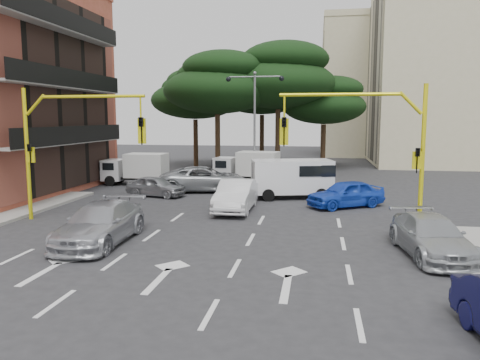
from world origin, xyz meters
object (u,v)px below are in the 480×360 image
(car_silver_cross_a, at_px, (205,179))
(street_lamp_center, at_px, (255,107))
(car_silver_wagon, at_px, (100,223))
(box_truck_a, at_px, (135,169))
(car_blue_compact, at_px, (346,194))
(van_white, at_px, (292,179))
(box_truck_b, at_px, (247,167))
(signal_mast_left, at_px, (63,136))
(car_silver_cross_b, at_px, (156,186))
(signal_mast_right, at_px, (376,138))
(car_silver_parked, at_px, (431,236))
(car_white_hatch, at_px, (236,195))

(car_silver_cross_a, bearing_deg, street_lamp_center, -39.87)
(car_silver_wagon, distance_m, box_truck_a, 15.42)
(street_lamp_center, relative_size, car_blue_compact, 1.86)
(van_white, relative_size, box_truck_b, 0.98)
(signal_mast_left, distance_m, box_truck_a, 11.76)
(car_silver_cross_b, distance_m, box_truck_a, 5.33)
(signal_mast_right, distance_m, van_white, 9.05)
(box_truck_a, bearing_deg, van_white, -108.34)
(car_silver_wagon, height_order, box_truck_b, box_truck_b)
(car_silver_wagon, relative_size, car_silver_parked, 1.11)
(car_silver_parked, bearing_deg, car_silver_wagon, 173.85)
(van_white, bearing_deg, car_blue_compact, 36.84)
(car_white_hatch, distance_m, box_truck_a, 11.56)
(car_blue_compact, height_order, van_white, van_white)
(street_lamp_center, height_order, car_blue_compact, street_lamp_center)
(car_white_hatch, xyz_separation_m, car_silver_cross_a, (-3.02, 5.86, 0.02))
(car_silver_parked, xyz_separation_m, box_truck_a, (-16.38, 14.44, 0.43))
(car_silver_cross_b, bearing_deg, van_white, -70.65)
(car_silver_cross_a, distance_m, van_white, 5.83)
(signal_mast_right, relative_size, car_silver_cross_a, 1.05)
(car_silver_cross_b, bearing_deg, car_silver_cross_a, -31.88)
(signal_mast_right, xyz_separation_m, car_blue_compact, (-0.80, 5.38, -3.17))
(van_white, bearing_deg, box_truck_a, -122.35)
(car_silver_cross_a, height_order, box_truck_b, box_truck_b)
(signal_mast_left, bearing_deg, car_silver_cross_a, 65.62)
(box_truck_b, bearing_deg, car_silver_wagon, 177.45)
(signal_mast_right, height_order, van_white, signal_mast_right)
(signal_mast_left, xyz_separation_m, car_blue_compact, (12.80, 5.38, -3.17))
(street_lamp_center, distance_m, car_silver_wagon, 18.34)
(street_lamp_center, xyz_separation_m, car_silver_cross_b, (-5.00, -7.00, -4.81))
(car_silver_wagon, xyz_separation_m, box_truck_b, (3.02, 16.88, 0.39))
(van_white, xyz_separation_m, box_truck_b, (-3.52, 5.74, -0.00))
(signal_mast_right, height_order, car_silver_cross_a, signal_mast_right)
(signal_mast_right, bearing_deg, box_truck_a, 142.52)
(car_silver_cross_a, relative_size, box_truck_a, 1.27)
(signal_mast_right, relative_size, car_silver_wagon, 1.16)
(van_white, bearing_deg, signal_mast_right, 11.55)
(car_silver_cross_a, xyz_separation_m, box_truck_b, (2.08, 4.13, 0.35))
(street_lamp_center, bearing_deg, car_white_hatch, -87.45)
(car_blue_compact, relative_size, box_truck_b, 0.90)
(car_silver_parked, bearing_deg, signal_mast_right, 109.23)
(van_white, height_order, box_truck_b, same)
(signal_mast_right, relative_size, signal_mast_left, 1.00)
(van_white, bearing_deg, street_lamp_center, -168.36)
(street_lamp_center, height_order, car_white_hatch, street_lamp_center)
(car_blue_compact, bearing_deg, car_silver_cross_a, -147.54)
(car_silver_cross_a, xyz_separation_m, van_white, (5.59, -1.62, 0.35))
(signal_mast_right, distance_m, car_silver_wagon, 11.29)
(signal_mast_left, bearing_deg, signal_mast_right, 0.00)
(box_truck_b, bearing_deg, car_silver_parked, -144.34)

